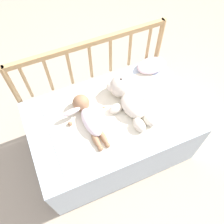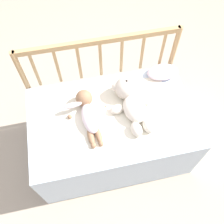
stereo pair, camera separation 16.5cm
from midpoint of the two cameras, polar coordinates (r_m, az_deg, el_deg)
name	(u,v)px [view 2 (the right image)]	position (r m, az deg, el deg)	size (l,w,h in m)	color
ground_plane	(112,146)	(2.16, 2.19, -8.03)	(12.00, 12.00, 0.00)	tan
crib_mattress	(112,133)	(1.93, 2.44, -5.03)	(1.14, 0.72, 0.51)	silver
crib_rail	(101,66)	(1.85, 0.03, 10.26)	(1.14, 0.04, 0.86)	tan
blanket	(113,117)	(1.70, 2.92, -1.35)	(0.85, 0.55, 0.01)	silver
teddy_bear	(131,100)	(1.71, 7.12, 2.48)	(0.32, 0.44, 0.16)	silver
baby	(88,112)	(1.67, -2.71, -0.23)	(0.31, 0.42, 0.12)	white
small_pillow	(163,72)	(1.95, 13.93, 8.69)	(0.24, 0.15, 0.06)	silver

